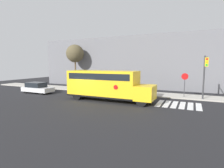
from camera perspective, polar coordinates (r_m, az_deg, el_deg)
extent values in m
plane|color=black|center=(18.90, -8.49, -5.35)|extent=(60.00, 60.00, 0.00)
cube|color=#B2ADA3|center=(24.49, -0.11, -2.39)|extent=(44.00, 3.00, 0.15)
cube|color=slate|center=(30.21, 5.15, 7.05)|extent=(32.00, 4.00, 8.33)
cube|color=white|center=(18.08, 15.28, -6.04)|extent=(0.50, 3.20, 0.01)
cube|color=white|center=(17.98, 17.50, -6.18)|extent=(0.50, 3.20, 0.01)
cube|color=white|center=(17.91, 19.73, -6.32)|extent=(0.50, 3.20, 0.01)
cube|color=white|center=(17.86, 21.98, -6.44)|extent=(0.50, 3.20, 0.01)
cube|color=white|center=(17.85, 24.23, -6.55)|extent=(0.50, 3.20, 0.01)
cube|color=white|center=(17.86, 26.49, -6.66)|extent=(0.50, 3.20, 0.01)
cube|color=yellow|center=(18.65, -3.05, 0.17)|extent=(7.54, 2.50, 2.71)
cube|color=yellow|center=(17.09, 10.84, -2.77)|extent=(1.72, 2.50, 1.38)
cube|color=black|center=(18.84, -3.03, -3.69)|extent=(7.54, 2.54, 0.16)
cube|color=black|center=(18.58, -3.07, 2.64)|extent=(6.94, 2.53, 0.64)
cylinder|color=red|center=(16.62, 1.19, -1.07)|extent=(0.44, 0.02, 0.44)
cylinder|color=black|center=(18.25, 11.36, -4.23)|extent=(1.00, 0.30, 1.00)
cylinder|color=black|center=(16.20, 9.56, -5.55)|extent=(1.00, 0.30, 1.00)
cylinder|color=black|center=(21.04, -7.85, -2.74)|extent=(1.00, 0.30, 1.00)
cylinder|color=black|center=(19.29, -11.32, -3.65)|extent=(1.00, 0.30, 1.00)
cube|color=silver|center=(25.42, -23.09, -1.60)|extent=(4.31, 1.78, 0.58)
cube|color=#1E2328|center=(25.54, -23.54, -0.21)|extent=(2.42, 1.64, 0.64)
cylinder|color=black|center=(24.95, -19.56, -2.03)|extent=(0.64, 0.22, 0.64)
cylinder|color=black|center=(23.89, -22.14, -2.50)|extent=(0.64, 0.22, 0.64)
cylinder|color=black|center=(27.01, -23.88, -1.59)|extent=(0.64, 0.22, 0.64)
cylinder|color=black|center=(26.03, -26.43, -1.99)|extent=(0.64, 0.22, 0.64)
cylinder|color=#38383A|center=(21.50, 22.56, -0.95)|extent=(0.07, 0.07, 2.52)
cylinder|color=red|center=(21.34, 22.70, 2.29)|extent=(0.74, 0.03, 0.74)
cylinder|color=#38383A|center=(20.82, 27.78, 1.66)|extent=(0.16, 0.16, 4.74)
cylinder|color=#38383A|center=(19.24, 28.34, 7.63)|extent=(0.10, 3.09, 0.10)
cube|color=yellow|center=(17.79, 28.53, 6.32)|extent=(0.28, 0.28, 0.80)
cylinder|color=red|center=(17.64, 28.60, 7.16)|extent=(0.18, 0.02, 0.18)
cylinder|color=#EAB214|center=(17.64, 28.56, 6.32)|extent=(0.18, 0.02, 0.18)
cylinder|color=green|center=(17.64, 28.51, 5.48)|extent=(0.18, 0.02, 0.18)
cylinder|color=brown|center=(30.82, -11.84, 3.62)|extent=(0.25, 0.25, 4.76)
sphere|color=brown|center=(30.83, -11.98, 9.72)|extent=(3.02, 3.02, 3.02)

